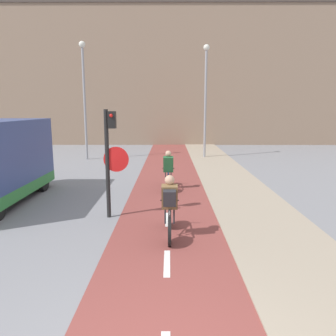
% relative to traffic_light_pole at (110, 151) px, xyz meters
% --- Properties ---
extents(building_row_background, '(60.00, 5.20, 11.43)m').
position_rel_traffic_light_pole_xyz_m(building_row_background, '(1.52, 20.72, 3.92)').
color(building_row_background, '#89705B').
rests_on(building_row_background, ground_plane).
extents(traffic_light_pole, '(0.67, 0.25, 2.90)m').
position_rel_traffic_light_pole_xyz_m(traffic_light_pole, '(0.00, 0.00, 0.00)').
color(traffic_light_pole, black).
rests_on(traffic_light_pole, ground_plane).
extents(street_lamp_far, '(0.36, 0.36, 6.61)m').
position_rel_traffic_light_pole_xyz_m(street_lamp_far, '(-3.29, 10.44, 2.25)').
color(street_lamp_far, gray).
rests_on(street_lamp_far, ground_plane).
extents(street_lamp_sidewalk, '(0.36, 0.36, 6.56)m').
position_rel_traffic_light_pole_xyz_m(street_lamp_sidewalk, '(3.67, 11.14, 2.22)').
color(street_lamp_sidewalk, gray).
rests_on(street_lamp_sidewalk, ground_plane).
extents(cyclist_near, '(0.46, 1.70, 1.45)m').
position_rel_traffic_light_pole_xyz_m(cyclist_near, '(1.57, -1.41, -1.11)').
color(cyclist_near, black).
rests_on(cyclist_near, ground_plane).
extents(cyclist_far, '(0.46, 1.68, 1.44)m').
position_rel_traffic_light_pole_xyz_m(cyclist_far, '(1.51, 3.12, -1.15)').
color(cyclist_far, black).
rests_on(cyclist_far, ground_plane).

